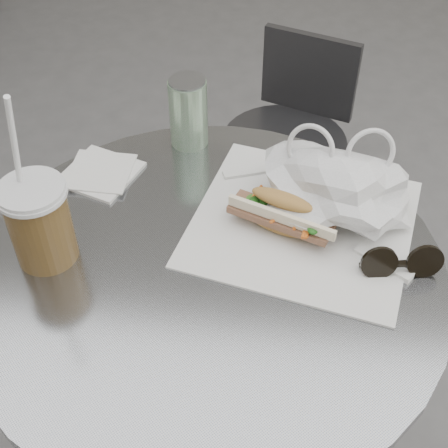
# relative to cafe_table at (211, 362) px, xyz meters

# --- Properties ---
(cafe_table) EXTENTS (0.76, 0.76, 0.74)m
(cafe_table) POSITION_rel_cafe_table_xyz_m (0.00, 0.00, 0.00)
(cafe_table) COLOR slate
(cafe_table) RESTS_ON ground
(chair_far) EXTENTS (0.37, 0.39, 0.67)m
(chair_far) POSITION_rel_cafe_table_xyz_m (0.12, 0.81, -0.17)
(chair_far) COLOR #2F2F32
(chair_far) RESTS_ON ground
(sandwich_paper) EXTENTS (0.42, 0.41, 0.00)m
(sandwich_paper) POSITION_rel_cafe_table_xyz_m (0.15, 0.11, 0.28)
(sandwich_paper) COLOR white
(sandwich_paper) RESTS_ON cafe_table
(banh_mi) EXTENTS (0.23, 0.16, 0.07)m
(banh_mi) POSITION_rel_cafe_table_xyz_m (0.11, 0.09, 0.31)
(banh_mi) COLOR #B78D45
(banh_mi) RESTS_ON sandwich_paper
(iced_coffee) EXTENTS (0.11, 0.11, 0.31)m
(iced_coffee) POSITION_rel_cafe_table_xyz_m (-0.26, -0.01, 0.35)
(iced_coffee) COLOR brown
(iced_coffee) RESTS_ON cafe_table
(sunglasses) EXTENTS (0.13, 0.05, 0.06)m
(sunglasses) POSITION_rel_cafe_table_xyz_m (0.30, 0.02, 0.30)
(sunglasses) COLOR black
(sunglasses) RESTS_ON cafe_table
(plastic_bag) EXTENTS (0.25, 0.20, 0.12)m
(plastic_bag) POSITION_rel_cafe_table_xyz_m (0.20, 0.14, 0.33)
(plastic_bag) COLOR white
(plastic_bag) RESTS_ON cafe_table
(napkin_stack) EXTENTS (0.16, 0.16, 0.01)m
(napkin_stack) POSITION_rel_cafe_table_xyz_m (-0.23, 0.20, 0.28)
(napkin_stack) COLOR white
(napkin_stack) RESTS_ON cafe_table
(drink_can) EXTENTS (0.07, 0.07, 0.14)m
(drink_can) POSITION_rel_cafe_table_xyz_m (-0.08, 0.32, 0.34)
(drink_can) COLOR #508951
(drink_can) RESTS_ON cafe_table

